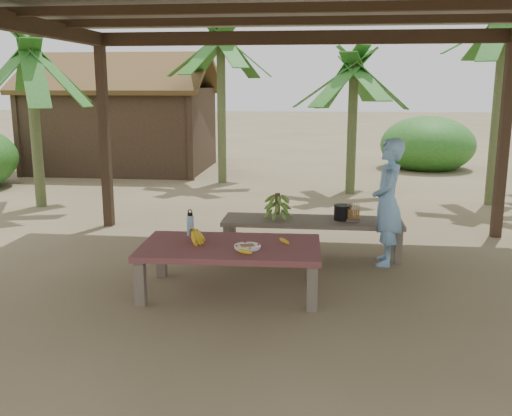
# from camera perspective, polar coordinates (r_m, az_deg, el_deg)

# --- Properties ---
(ground) EXTENTS (80.00, 80.00, 0.00)m
(ground) POSITION_cam_1_polar(r_m,az_deg,el_deg) (6.11, 2.89, -7.65)
(ground) COLOR brown
(ground) RESTS_ON ground
(pavilion) EXTENTS (6.60, 5.60, 2.95)m
(pavilion) POSITION_cam_1_polar(r_m,az_deg,el_deg) (5.78, 3.04, 19.18)
(pavilion) COLOR black
(pavilion) RESTS_ON ground
(work_table) EXTENTS (1.83, 1.06, 0.50)m
(work_table) POSITION_cam_1_polar(r_m,az_deg,el_deg) (5.77, -2.57, -4.32)
(work_table) COLOR brown
(work_table) RESTS_ON ground
(bench) EXTENTS (2.20, 0.61, 0.45)m
(bench) POSITION_cam_1_polar(r_m,az_deg,el_deg) (7.07, 5.62, -1.59)
(bench) COLOR brown
(bench) RESTS_ON ground
(ripe_banana_bunch) EXTENTS (0.32, 0.30, 0.16)m
(ripe_banana_bunch) POSITION_cam_1_polar(r_m,az_deg,el_deg) (5.83, -6.51, -2.76)
(ripe_banana_bunch) COLOR yellow
(ripe_banana_bunch) RESTS_ON work_table
(plate) EXTENTS (0.26, 0.26, 0.04)m
(plate) POSITION_cam_1_polar(r_m,az_deg,el_deg) (5.61, -0.87, -3.90)
(plate) COLOR white
(plate) RESTS_ON work_table
(loose_banana_front) EXTENTS (0.16, 0.06, 0.04)m
(loose_banana_front) POSITION_cam_1_polar(r_m,az_deg,el_deg) (5.44, -1.12, -4.39)
(loose_banana_front) COLOR yellow
(loose_banana_front) RESTS_ON work_table
(loose_banana_side) EXTENTS (0.14, 0.14, 0.04)m
(loose_banana_side) POSITION_cam_1_polar(r_m,az_deg,el_deg) (5.81, 2.86, -3.32)
(loose_banana_side) COLOR yellow
(loose_banana_side) RESTS_ON work_table
(water_flask) EXTENTS (0.08, 0.08, 0.29)m
(water_flask) POSITION_cam_1_polar(r_m,az_deg,el_deg) (6.12, -6.59, -1.65)
(water_flask) COLOR #3C86BD
(water_flask) RESTS_ON work_table
(green_banana_stalk) EXTENTS (0.30, 0.30, 0.34)m
(green_banana_stalk) POSITION_cam_1_polar(r_m,az_deg,el_deg) (7.04, 2.16, 0.26)
(green_banana_stalk) COLOR #598C2D
(green_banana_stalk) RESTS_ON bench
(cooking_pot) EXTENTS (0.21, 0.21, 0.18)m
(cooking_pot) POSITION_cam_1_polar(r_m,az_deg,el_deg) (7.07, 8.65, -0.48)
(cooking_pot) COLOR black
(cooking_pot) RESTS_ON bench
(skewer_rack) EXTENTS (0.18, 0.08, 0.24)m
(skewer_rack) POSITION_cam_1_polar(r_m,az_deg,el_deg) (7.00, 9.69, -0.39)
(skewer_rack) COLOR #A57F47
(skewer_rack) RESTS_ON bench
(woman) EXTENTS (0.39, 0.57, 1.48)m
(woman) POSITION_cam_1_polar(r_m,az_deg,el_deg) (6.79, 13.01, 0.56)
(woman) COLOR #7CB6EB
(woman) RESTS_ON ground
(hut) EXTENTS (4.40, 3.43, 2.85)m
(hut) POSITION_cam_1_polar(r_m,az_deg,el_deg) (14.60, -12.99, 8.10)
(hut) COLOR black
(hut) RESTS_ON ground
(banana_plant_ne) EXTENTS (1.80, 1.80, 3.39)m
(banana_plant_ne) POSITION_cam_1_polar(r_m,az_deg,el_deg) (10.75, 23.57, 15.61)
(banana_plant_ne) COLOR #596638
(banana_plant_ne) RESTS_ON ground
(banana_plant_n) EXTENTS (1.80, 1.80, 2.65)m
(banana_plant_n) POSITION_cam_1_polar(r_m,az_deg,el_deg) (11.09, 9.76, 12.58)
(banana_plant_n) COLOR #596638
(banana_plant_n) RESTS_ON ground
(banana_plant_nw) EXTENTS (1.80, 1.80, 3.27)m
(banana_plant_nw) POSITION_cam_1_polar(r_m,az_deg,el_deg) (12.21, -3.54, 15.48)
(banana_plant_nw) COLOR #596638
(banana_plant_nw) RESTS_ON ground
(banana_plant_w) EXTENTS (1.80, 1.80, 2.84)m
(banana_plant_w) POSITION_cam_1_polar(r_m,az_deg,el_deg) (10.43, -21.64, 12.93)
(banana_plant_w) COLOR #596638
(banana_plant_w) RESTS_ON ground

